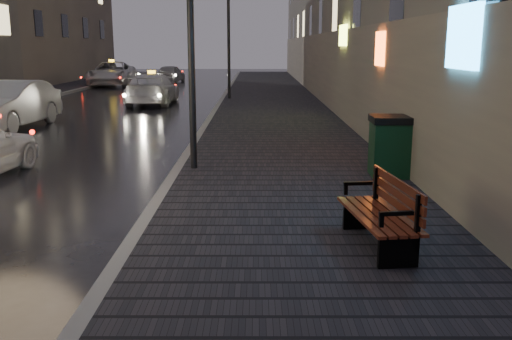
{
  "coord_description": "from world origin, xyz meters",
  "views": [
    {
      "loc": [
        3.17,
        -5.77,
        2.69
      ],
      "look_at": [
        3.16,
        2.6,
        0.85
      ],
      "focal_mm": 40.0,
      "sensor_mm": 36.0,
      "label": 1
    }
  ],
  "objects": [
    {
      "name": "taxi_far",
      "position": [
        -6.53,
        32.96,
        0.8
      ],
      "size": [
        3.04,
        5.9,
        1.59
      ],
      "primitive_type": "imported",
      "rotation": [
        0.0,
        0.0,
        0.07
      ],
      "color": "#B8B8BF",
      "rests_on": "ground"
    },
    {
      "name": "curb",
      "position": [
        1.5,
        21.0,
        0.07
      ],
      "size": [
        0.2,
        58.0,
        0.15
      ],
      "primitive_type": "cube",
      "color": "slate",
      "rests_on": "ground"
    },
    {
      "name": "bench",
      "position": [
        4.79,
        1.22,
        0.6
      ],
      "size": [
        0.82,
        1.81,
        0.89
      ],
      "rotation": [
        0.0,
        0.0,
        0.13
      ],
      "color": "black",
      "rests_on": "sidewalk"
    },
    {
      "name": "trash_bin",
      "position": [
        5.8,
        5.28,
        0.75
      ],
      "size": [
        0.8,
        0.8,
        1.19
      ],
      "rotation": [
        0.0,
        0.0,
        -0.03
      ],
      "color": "black",
      "rests_on": "sidewalk"
    },
    {
      "name": "curb_far",
      "position": [
        -7.4,
        21.0,
        0.07
      ],
      "size": [
        0.2,
        58.0,
        0.15
      ],
      "primitive_type": "cube",
      "color": "slate",
      "rests_on": "ground"
    },
    {
      "name": "lamp_near",
      "position": [
        1.85,
        6.0,
        3.49
      ],
      "size": [
        0.36,
        0.36,
        5.28
      ],
      "color": "black",
      "rests_on": "sidewalk"
    },
    {
      "name": "lamp_far",
      "position": [
        1.85,
        22.0,
        3.49
      ],
      "size": [
        0.36,
        0.36,
        5.28
      ],
      "color": "black",
      "rests_on": "sidewalk"
    },
    {
      "name": "sidewalk",
      "position": [
        3.9,
        21.0,
        0.07
      ],
      "size": [
        4.6,
        58.0,
        0.15
      ],
      "primitive_type": "cube",
      "color": "black",
      "rests_on": "ground"
    },
    {
      "name": "car_left_mid",
      "position": [
        -4.93,
        12.86,
        0.77
      ],
      "size": [
        1.98,
        4.79,
        1.54
      ],
      "primitive_type": "imported",
      "rotation": [
        0.0,
        0.0,
        -0.08
      ],
      "color": "#9D9DA5",
      "rests_on": "ground"
    },
    {
      "name": "car_far",
      "position": [
        -3.1,
        36.33,
        0.63
      ],
      "size": [
        1.85,
        3.85,
        1.27
      ],
      "primitive_type": "imported",
      "rotation": [
        0.0,
        0.0,
        3.04
      ],
      "color": "gray",
      "rests_on": "ground"
    },
    {
      "name": "taxi_mid",
      "position": [
        -1.63,
        20.6,
        0.7
      ],
      "size": [
        1.98,
        4.85,
        1.4
      ],
      "primitive_type": "imported",
      "rotation": [
        0.0,
        0.0,
        3.14
      ],
      "color": "silver",
      "rests_on": "ground"
    },
    {
      "name": "building_far_c",
      "position": [
        -13.5,
        39.0,
        5.5
      ],
      "size": [
        6.0,
        22.0,
        11.0
      ],
      "primitive_type": "cube",
      "color": "#6B6051",
      "rests_on": "ground"
    },
    {
      "name": "sidewalk_far",
      "position": [
        -8.7,
        21.0,
        0.07
      ],
      "size": [
        2.4,
        58.0,
        0.15
      ],
      "primitive_type": "cube",
      "color": "black",
      "rests_on": "ground"
    }
  ]
}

